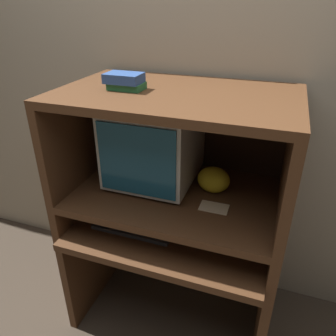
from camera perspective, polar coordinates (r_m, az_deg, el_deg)
wall_back at (r=1.77m, az=5.66°, el=15.92°), size 6.00×0.06×2.60m
desk_base at (r=1.81m, az=0.77°, el=-15.61°), size 1.02×0.70×0.64m
desk_monitor_shelf at (r=1.62m, az=1.38°, el=-5.11°), size 1.02×0.65×0.17m
hutch_upper at (r=1.48m, az=1.95°, el=7.86°), size 1.02×0.65×0.49m
crt_monitor at (r=1.61m, az=-2.36°, el=4.27°), size 0.40×0.44×0.39m
keyboard at (r=1.64m, az=-5.91°, el=-10.10°), size 0.40×0.15×0.03m
mouse at (r=1.57m, az=3.04°, el=-11.84°), size 0.06×0.04×0.03m
snack_bag at (r=1.58m, az=7.95°, el=-2.04°), size 0.16×0.12×0.13m
book_stack at (r=1.44m, az=-7.50°, el=14.78°), size 0.16×0.11×0.07m
paper_card at (r=1.49m, az=8.01°, el=-6.81°), size 0.13×0.08×0.00m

